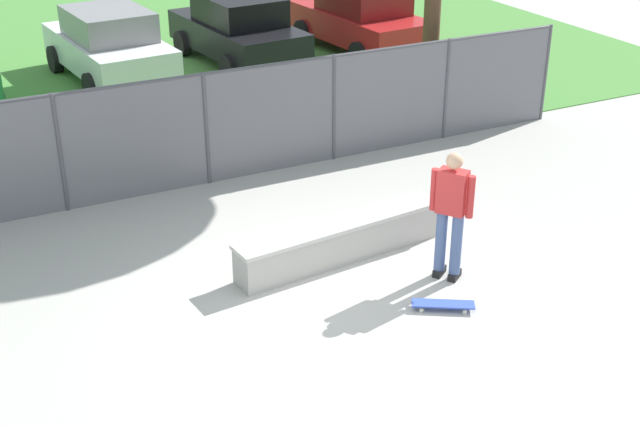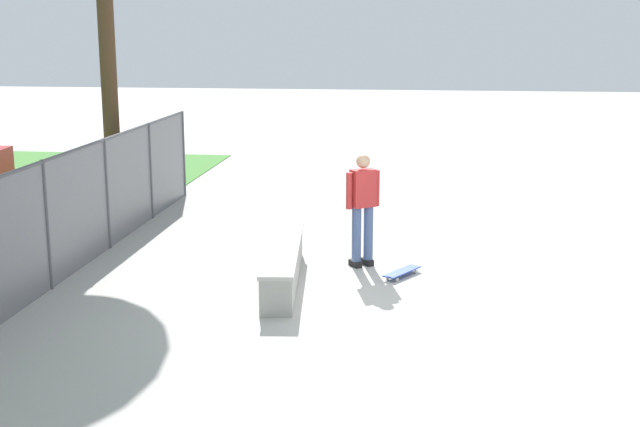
% 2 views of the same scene
% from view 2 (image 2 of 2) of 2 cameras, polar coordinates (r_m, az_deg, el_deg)
% --- Properties ---
extents(ground_plane, '(80.00, 80.00, 0.00)m').
position_cam_2_polar(ground_plane, '(12.03, 2.77, -5.89)').
color(ground_plane, '#ADAAA3').
extents(concrete_ledge, '(3.24, 0.80, 0.57)m').
position_cam_2_polar(concrete_ledge, '(12.78, -2.49, -3.41)').
color(concrete_ledge, '#A8A59E').
rests_on(concrete_ledge, ground).
extents(skateboarder, '(0.42, 0.51, 1.82)m').
position_cam_2_polar(skateboarder, '(13.49, 2.88, 0.58)').
color(skateboarder, black).
rests_on(skateboarder, ground).
extents(skateboard, '(0.79, 0.58, 0.09)m').
position_cam_2_polar(skateboard, '(13.20, 5.52, -3.91)').
color(skateboard, '#334CB2').
rests_on(skateboard, ground).
extents(chainlink_fence, '(14.30, 0.07, 1.92)m').
position_cam_2_polar(chainlink_fence, '(12.90, -17.89, -0.44)').
color(chainlink_fence, '#4C4C51').
rests_on(chainlink_fence, ground).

